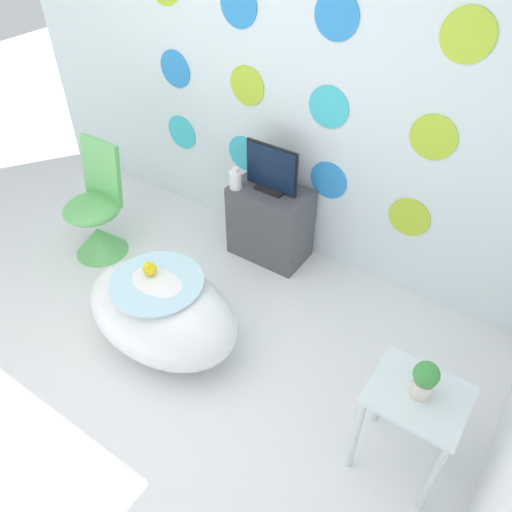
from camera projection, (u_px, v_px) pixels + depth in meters
ground_plane at (79, 433)px, 2.63m from camera, size 12.00×12.00×0.00m
wall_back_dotted at (289, 71)px, 3.05m from camera, size 4.63×0.05×2.60m
bathtub at (162, 312)px, 2.92m from camera, size 0.99×0.64×0.53m
rubber_duck at (149, 268)px, 2.76m from camera, size 0.08×0.09×0.09m
chair at (97, 222)px, 3.60m from camera, size 0.40×0.40×0.85m
tv_cabinet at (270, 223)px, 3.57m from camera, size 0.55×0.33×0.56m
tv at (271, 171)px, 3.29m from camera, size 0.39×0.12×0.33m
vase at (236, 179)px, 3.37m from camera, size 0.09×0.09×0.15m
side_table at (413, 410)px, 2.23m from camera, size 0.42×0.36×0.57m
potted_plant_left at (425, 379)px, 2.08m from camera, size 0.11×0.11×0.20m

